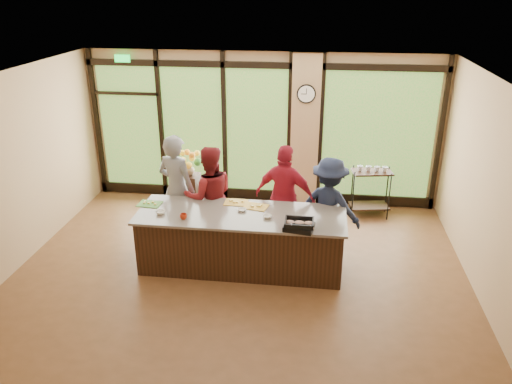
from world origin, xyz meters
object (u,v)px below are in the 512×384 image
(island_base, at_px, (241,241))
(cook_right, at_px, (329,206))
(bar_cart, at_px, (371,186))
(cook_left, at_px, (177,189))
(flower_stand, at_px, (190,193))
(roasting_pan, at_px, (299,227))

(island_base, relative_size, cook_right, 1.89)
(bar_cart, bearing_deg, cook_left, -166.92)
(cook_left, distance_m, flower_stand, 1.33)
(cook_left, xyz_separation_m, flower_stand, (-0.12, 1.19, -0.57))
(cook_left, bearing_deg, cook_right, -160.48)
(cook_right, relative_size, roasting_pan, 3.99)
(cook_right, distance_m, roasting_pan, 1.18)
(roasting_pan, xyz_separation_m, flower_stand, (-2.24, 2.34, -0.58))
(cook_left, height_order, flower_stand, cook_left)
(cook_left, height_order, bar_cart, cook_left)
(island_base, relative_size, roasting_pan, 7.54)
(island_base, height_order, bar_cart, bar_cart)
(roasting_pan, height_order, bar_cart, bar_cart)
(cook_right, bearing_deg, cook_left, 20.16)
(island_base, relative_size, flower_stand, 4.07)
(island_base, xyz_separation_m, bar_cart, (2.15, 2.19, 0.16))
(roasting_pan, bearing_deg, cook_right, 78.54)
(roasting_pan, height_order, flower_stand, roasting_pan)
(island_base, xyz_separation_m, roasting_pan, (0.91, -0.41, 0.52))
(flower_stand, height_order, bar_cart, bar_cart)
(bar_cart, bearing_deg, roasting_pan, -126.01)
(island_base, bearing_deg, bar_cart, 45.53)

